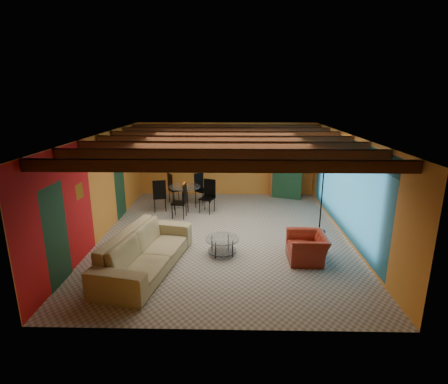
{
  "coord_description": "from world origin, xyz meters",
  "views": [
    {
      "loc": [
        0.2,
        -8.88,
        3.71
      ],
      "look_at": [
        0.0,
        0.2,
        1.15
      ],
      "focal_mm": 28.07,
      "sensor_mm": 36.0,
      "label": 1
    }
  ],
  "objects_px": {
    "sofa": "(146,251)",
    "coffee_table": "(222,246)",
    "armoire": "(286,173)",
    "dining_table": "(185,193)",
    "potted_plant": "(288,142)",
    "vase": "(184,175)",
    "floor_lamp": "(322,196)",
    "armchair": "(307,247)"
  },
  "relations": [
    {
      "from": "sofa",
      "to": "coffee_table",
      "type": "relative_size",
      "value": 3.6
    },
    {
      "from": "coffee_table",
      "to": "armoire",
      "type": "bearing_deg",
      "value": 65.75
    },
    {
      "from": "armoire",
      "to": "sofa",
      "type": "bearing_deg",
      "value": -104.31
    },
    {
      "from": "coffee_table",
      "to": "dining_table",
      "type": "height_order",
      "value": "dining_table"
    },
    {
      "from": "potted_plant",
      "to": "vase",
      "type": "distance_m",
      "value": 3.95
    },
    {
      "from": "armoire",
      "to": "floor_lamp",
      "type": "bearing_deg",
      "value": -62.78
    },
    {
      "from": "coffee_table",
      "to": "vase",
      "type": "relative_size",
      "value": 4.15
    },
    {
      "from": "dining_table",
      "to": "potted_plant",
      "type": "height_order",
      "value": "potted_plant"
    },
    {
      "from": "dining_table",
      "to": "floor_lamp",
      "type": "distance_m",
      "value": 4.44
    },
    {
      "from": "potted_plant",
      "to": "floor_lamp",
      "type": "bearing_deg",
      "value": -82.56
    },
    {
      "from": "coffee_table",
      "to": "armoire",
      "type": "height_order",
      "value": "armoire"
    },
    {
      "from": "floor_lamp",
      "to": "vase",
      "type": "relative_size",
      "value": 10.72
    },
    {
      "from": "coffee_table",
      "to": "vase",
      "type": "xyz_separation_m",
      "value": [
        -1.32,
        3.37,
        0.97
      ]
    },
    {
      "from": "coffee_table",
      "to": "vase",
      "type": "height_order",
      "value": "vase"
    },
    {
      "from": "armchair",
      "to": "vase",
      "type": "height_order",
      "value": "vase"
    },
    {
      "from": "dining_table",
      "to": "vase",
      "type": "height_order",
      "value": "vase"
    },
    {
      "from": "sofa",
      "to": "floor_lamp",
      "type": "xyz_separation_m",
      "value": [
        4.29,
        2.23,
        0.62
      ]
    },
    {
      "from": "dining_table",
      "to": "floor_lamp",
      "type": "relative_size",
      "value": 0.99
    },
    {
      "from": "armchair",
      "to": "coffee_table",
      "type": "relative_size",
      "value": 1.19
    },
    {
      "from": "sofa",
      "to": "armoire",
      "type": "bearing_deg",
      "value": -22.59
    },
    {
      "from": "armoire",
      "to": "vase",
      "type": "xyz_separation_m",
      "value": [
        -3.53,
        -1.55,
        0.28
      ]
    },
    {
      "from": "armchair",
      "to": "armoire",
      "type": "xyz_separation_m",
      "value": [
        0.26,
        5.17,
        0.59
      ]
    },
    {
      "from": "dining_table",
      "to": "vase",
      "type": "distance_m",
      "value": 0.64
    },
    {
      "from": "armchair",
      "to": "floor_lamp",
      "type": "height_order",
      "value": "floor_lamp"
    },
    {
      "from": "vase",
      "to": "armchair",
      "type": "bearing_deg",
      "value": -47.92
    },
    {
      "from": "floor_lamp",
      "to": "potted_plant",
      "type": "xyz_separation_m",
      "value": [
        -0.45,
        3.45,
        0.98
      ]
    },
    {
      "from": "coffee_table",
      "to": "vase",
      "type": "distance_m",
      "value": 3.74
    },
    {
      "from": "sofa",
      "to": "coffee_table",
      "type": "distance_m",
      "value": 1.81
    },
    {
      "from": "dining_table",
      "to": "coffee_table",
      "type": "bearing_deg",
      "value": -68.61
    },
    {
      "from": "sofa",
      "to": "vase",
      "type": "relative_size",
      "value": 14.97
    },
    {
      "from": "dining_table",
      "to": "floor_lamp",
      "type": "height_order",
      "value": "floor_lamp"
    },
    {
      "from": "coffee_table",
      "to": "armoire",
      "type": "xyz_separation_m",
      "value": [
        2.21,
        4.91,
        0.69
      ]
    },
    {
      "from": "coffee_table",
      "to": "vase",
      "type": "bearing_deg",
      "value": 111.39
    },
    {
      "from": "sofa",
      "to": "vase",
      "type": "height_order",
      "value": "vase"
    },
    {
      "from": "coffee_table",
      "to": "dining_table",
      "type": "distance_m",
      "value": 3.63
    },
    {
      "from": "armoire",
      "to": "vase",
      "type": "height_order",
      "value": "armoire"
    },
    {
      "from": "potted_plant",
      "to": "sofa",
      "type": "bearing_deg",
      "value": -124.1
    },
    {
      "from": "armchair",
      "to": "dining_table",
      "type": "distance_m",
      "value": 4.89
    },
    {
      "from": "floor_lamp",
      "to": "potted_plant",
      "type": "distance_m",
      "value": 3.61
    },
    {
      "from": "coffee_table",
      "to": "armchair",
      "type": "bearing_deg",
      "value": -7.49
    },
    {
      "from": "armoire",
      "to": "floor_lamp",
      "type": "distance_m",
      "value": 3.48
    },
    {
      "from": "armchair",
      "to": "floor_lamp",
      "type": "distance_m",
      "value": 2.0
    }
  ]
}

